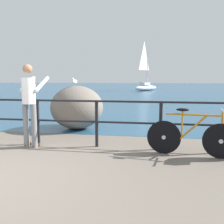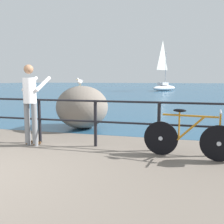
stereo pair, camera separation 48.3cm
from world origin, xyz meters
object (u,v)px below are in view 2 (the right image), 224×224
Objects in this scene: bicycle at (197,134)px; seagull at (80,81)px; person_at_railing at (31,101)px; breakwater_boulder_main at (82,107)px; sailboat at (164,85)px.

seagull is at bearing 153.77° from bicycle.
person_at_railing is 2.19m from breakwater_boulder_main.
breakwater_boulder_main is (0.37, 2.13, -0.36)m from person_at_railing.
bicycle is 0.95× the size of person_at_railing.
person_at_railing is at bearing -1.20° from seagull.
bicycle is 3.94m from seagull.
sailboat is at bearing 87.23° from breakwater_boulder_main.
bicycle is at bearing -84.60° from person_at_railing.
seagull is (-0.04, -0.06, 0.78)m from breakwater_boulder_main.
breakwater_boulder_main is (-3.12, 2.23, 0.17)m from bicycle.
person_at_railing is (-3.48, 0.09, 0.53)m from bicycle.
bicycle is 3.52m from person_at_railing.
seagull reaches higher than bicycle.
sailboat is (1.58, 27.22, -0.28)m from person_at_railing.
bicycle is 1.07× the size of breakwater_boulder_main.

